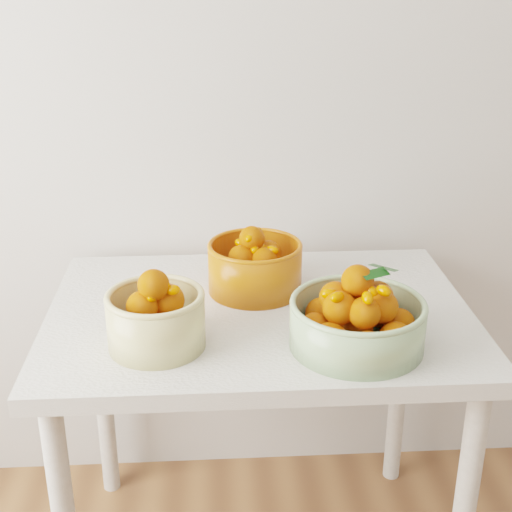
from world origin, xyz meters
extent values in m
cube|color=silver|center=(0.00, 2.00, 1.35)|extent=(4.00, 0.04, 2.70)
cube|color=silver|center=(-0.24, 1.60, 0.73)|extent=(1.00, 0.70, 0.04)
cylinder|color=silver|center=(-0.68, 1.89, 0.35)|extent=(0.05, 0.05, 0.71)
cylinder|color=silver|center=(0.20, 1.89, 0.35)|extent=(0.05, 0.05, 0.71)
cylinder|color=#D3C283|center=(-0.48, 1.44, 0.81)|extent=(0.24, 0.24, 0.12)
torus|color=#D3C283|center=(-0.48, 1.44, 0.87)|extent=(0.24, 0.24, 0.01)
sphere|color=#D1660C|center=(-0.42, 1.44, 0.80)|extent=(0.07, 0.07, 0.07)
sphere|color=#D1660C|center=(-0.48, 1.49, 0.80)|extent=(0.07, 0.07, 0.07)
sphere|color=#F65400|center=(-0.53, 1.44, 0.80)|extent=(0.07, 0.07, 0.07)
sphere|color=#F65400|center=(-0.47, 1.39, 0.80)|extent=(0.07, 0.07, 0.07)
sphere|color=#F65400|center=(-0.48, 1.44, 0.80)|extent=(0.07, 0.07, 0.07)
sphere|color=#F65400|center=(-0.45, 1.45, 0.85)|extent=(0.07, 0.07, 0.07)
sphere|color=#F65400|center=(-0.50, 1.43, 0.85)|extent=(0.07, 0.07, 0.07)
sphere|color=#F65400|center=(-0.48, 1.43, 0.90)|extent=(0.07, 0.07, 0.07)
ellipsoid|color=#E45900|center=(-0.46, 1.44, 0.88)|extent=(0.04, 0.03, 0.03)
ellipsoid|color=#E45900|center=(-0.48, 1.44, 0.88)|extent=(0.04, 0.03, 0.03)
ellipsoid|color=#E45900|center=(-0.47, 1.42, 0.89)|extent=(0.03, 0.04, 0.04)
ellipsoid|color=#E45900|center=(-0.44, 1.43, 0.89)|extent=(0.04, 0.03, 0.03)
ellipsoid|color=#E45900|center=(-0.48, 1.42, 0.88)|extent=(0.03, 0.04, 0.03)
ellipsoid|color=#E45900|center=(-0.48, 1.47, 0.89)|extent=(0.04, 0.04, 0.03)
ellipsoid|color=#E45900|center=(-0.46, 1.43, 0.90)|extent=(0.04, 0.04, 0.03)
ellipsoid|color=#E45900|center=(-0.48, 1.47, 0.88)|extent=(0.03, 0.04, 0.03)
cylinder|color=#98B786|center=(-0.05, 1.41, 0.80)|extent=(0.35, 0.35, 0.10)
torus|color=#98B786|center=(-0.05, 1.41, 0.85)|extent=(0.35, 0.35, 0.01)
sphere|color=#F65400|center=(0.04, 1.42, 0.80)|extent=(0.07, 0.07, 0.07)
sphere|color=#F65400|center=(0.02, 1.48, 0.80)|extent=(0.07, 0.07, 0.07)
sphere|color=#F65400|center=(-0.05, 1.50, 0.80)|extent=(0.07, 0.07, 0.07)
sphere|color=#F65400|center=(-0.12, 1.48, 0.80)|extent=(0.07, 0.07, 0.07)
sphere|color=#F65400|center=(-0.14, 1.41, 0.80)|extent=(0.07, 0.07, 0.07)
sphere|color=#F65400|center=(-0.12, 1.35, 0.80)|extent=(0.08, 0.08, 0.08)
sphere|color=#F65400|center=(-0.04, 1.32, 0.80)|extent=(0.07, 0.07, 0.07)
sphere|color=#F65400|center=(0.02, 1.35, 0.80)|extent=(0.07, 0.07, 0.07)
sphere|color=#F65400|center=(-0.05, 1.41, 0.80)|extent=(0.07, 0.07, 0.07)
sphere|color=#F65400|center=(-0.01, 1.44, 0.85)|extent=(0.07, 0.07, 0.07)
sphere|color=#F65400|center=(-0.05, 1.46, 0.85)|extent=(0.07, 0.07, 0.07)
sphere|color=#F65400|center=(-0.09, 1.44, 0.85)|extent=(0.07, 0.07, 0.07)
sphere|color=#F65400|center=(-0.09, 1.39, 0.85)|extent=(0.07, 0.07, 0.07)
sphere|color=#F65400|center=(-0.05, 1.36, 0.85)|extent=(0.07, 0.07, 0.07)
sphere|color=#F65400|center=(-0.01, 1.39, 0.85)|extent=(0.07, 0.07, 0.07)
sphere|color=#F65400|center=(-0.05, 1.42, 0.90)|extent=(0.07, 0.07, 0.07)
ellipsoid|color=#E45900|center=(-0.11, 1.41, 0.88)|extent=(0.04, 0.03, 0.03)
ellipsoid|color=#E45900|center=(-0.05, 1.41, 0.87)|extent=(0.04, 0.03, 0.03)
ellipsoid|color=#E45900|center=(-0.04, 1.43, 0.90)|extent=(0.04, 0.04, 0.03)
ellipsoid|color=#E45900|center=(-0.05, 1.41, 0.90)|extent=(0.04, 0.04, 0.03)
ellipsoid|color=#E45900|center=(-0.03, 1.39, 0.89)|extent=(0.05, 0.04, 0.03)
ellipsoid|color=#E45900|center=(-0.05, 1.35, 0.89)|extent=(0.03, 0.04, 0.03)
ellipsoid|color=#E45900|center=(-0.01, 1.37, 0.90)|extent=(0.04, 0.04, 0.03)
ellipsoid|color=#E45900|center=(-0.10, 1.37, 0.89)|extent=(0.04, 0.04, 0.03)
ellipsoid|color=#E45900|center=(-0.06, 1.41, 0.88)|extent=(0.04, 0.04, 0.03)
ellipsoid|color=#E45900|center=(-0.03, 1.40, 0.88)|extent=(0.05, 0.04, 0.04)
ellipsoid|color=#E45900|center=(-0.05, 1.42, 0.87)|extent=(0.03, 0.04, 0.04)
ellipsoid|color=#E45900|center=(-0.05, 1.46, 0.88)|extent=(0.03, 0.04, 0.03)
ellipsoid|color=#E45900|center=(-0.05, 1.41, 0.91)|extent=(0.04, 0.03, 0.04)
cylinder|color=#C9530F|center=(-0.25, 1.71, 0.81)|extent=(0.26, 0.26, 0.12)
torus|color=#C9530F|center=(-0.25, 1.71, 0.87)|extent=(0.26, 0.26, 0.01)
sphere|color=#F65400|center=(-0.18, 1.71, 0.79)|extent=(0.06, 0.06, 0.06)
sphere|color=#F65400|center=(-0.21, 1.77, 0.79)|extent=(0.06, 0.06, 0.06)
sphere|color=#F65400|center=(-0.28, 1.77, 0.79)|extent=(0.07, 0.07, 0.07)
sphere|color=#F65400|center=(-0.32, 1.71, 0.79)|extent=(0.07, 0.07, 0.07)
sphere|color=#F65400|center=(-0.28, 1.65, 0.79)|extent=(0.06, 0.06, 0.06)
sphere|color=#F65400|center=(-0.21, 1.65, 0.79)|extent=(0.07, 0.07, 0.07)
sphere|color=#F65400|center=(-0.25, 1.71, 0.79)|extent=(0.06, 0.06, 0.06)
sphere|color=#F65400|center=(-0.21, 1.72, 0.84)|extent=(0.06, 0.06, 0.06)
sphere|color=#F65400|center=(-0.27, 1.74, 0.84)|extent=(0.06, 0.06, 0.06)
sphere|color=#F65400|center=(-0.28, 1.69, 0.84)|extent=(0.07, 0.07, 0.07)
sphere|color=#F65400|center=(-0.23, 1.67, 0.84)|extent=(0.06, 0.06, 0.06)
sphere|color=#F65400|center=(-0.26, 1.71, 0.89)|extent=(0.06, 0.06, 0.06)
ellipsoid|color=#E45900|center=(-0.25, 1.69, 0.87)|extent=(0.03, 0.04, 0.04)
ellipsoid|color=#E45900|center=(-0.26, 1.69, 0.90)|extent=(0.04, 0.04, 0.03)
ellipsoid|color=#E45900|center=(-0.28, 1.73, 0.87)|extent=(0.04, 0.04, 0.04)
ellipsoid|color=#E45900|center=(-0.23, 1.71, 0.86)|extent=(0.04, 0.03, 0.03)
ellipsoid|color=#E45900|center=(-0.25, 1.71, 0.89)|extent=(0.03, 0.03, 0.03)
ellipsoid|color=#E45900|center=(-0.24, 1.75, 0.89)|extent=(0.03, 0.04, 0.03)
ellipsoid|color=#E45900|center=(-0.26, 1.73, 0.86)|extent=(0.04, 0.04, 0.03)
ellipsoid|color=#E45900|center=(-0.21, 1.68, 0.87)|extent=(0.04, 0.04, 0.03)
camera|label=1|loc=(-0.35, 0.09, 1.51)|focal=50.00mm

